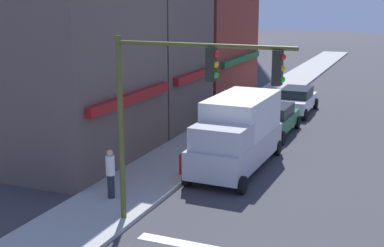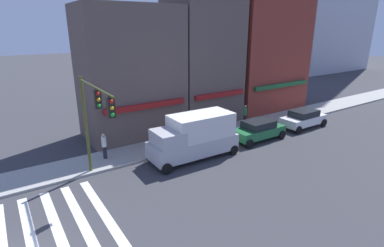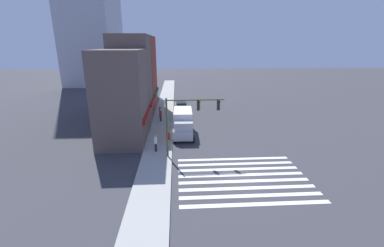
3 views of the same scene
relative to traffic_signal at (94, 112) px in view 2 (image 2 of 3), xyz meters
The scene contains 10 objects.
sidewalk_left 6.95m from the traffic_signal, 144.75° to the left, with size 120.00×3.00×0.15m.
storefront_row 15.16m from the traffic_signal, 28.24° to the left, with size 23.31×5.30×12.00m.
traffic_signal is the anchor object (origin of this frame).
box_truck_silver 7.20m from the traffic_signal, ahead, with size 6.25×2.42×3.04m.
sedan_green 13.24m from the traffic_signal, ahead, with size 4.41×2.02×1.59m.
sedan_white 18.74m from the traffic_signal, ahead, with size 4.41×2.02×1.59m.
pedestrian_white_shirt 4.87m from the traffic_signal, 68.17° to the left, with size 0.32×0.32×1.77m.
pedestrian_red_jacket 13.04m from the traffic_signal, 15.68° to the left, with size 0.32×0.32×1.77m.
pedestrian_green_top 15.20m from the traffic_signal, 14.17° to the left, with size 0.32×0.32×1.77m.
fire_hydrant 6.33m from the traffic_signal, 23.78° to the left, with size 0.24×0.24×0.84m.
Camera 2 is at (0.36, -11.02, 8.64)m, focal length 28.00 mm.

